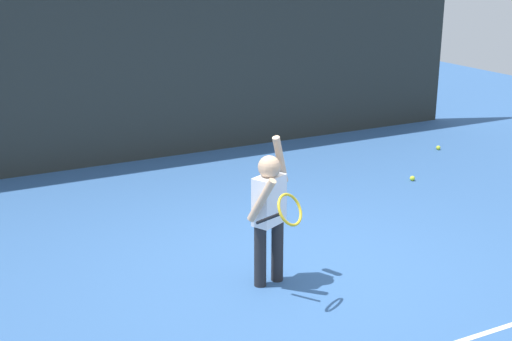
{
  "coord_description": "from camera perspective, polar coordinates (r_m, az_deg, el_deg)",
  "views": [
    {
      "loc": [
        -3.16,
        -5.2,
        2.89
      ],
      "look_at": [
        -0.22,
        0.52,
        0.85
      ],
      "focal_mm": 48.84,
      "sensor_mm": 36.0,
      "label": 1
    }
  ],
  "objects": [
    {
      "name": "tennis_ball_2",
      "position": [
        9.36,
        12.68,
        -0.63
      ],
      "size": [
        0.07,
        0.07,
        0.07
      ],
      "primitive_type": "sphere",
      "color": "#CCE033",
      "rests_on": "ground"
    },
    {
      "name": "fence_post_2",
      "position": [
        9.99,
        -8.76,
        10.88
      ],
      "size": [
        0.09,
        0.09,
        3.51
      ],
      "primitive_type": "cylinder",
      "color": "slate",
      "rests_on": "ground"
    },
    {
      "name": "ground_plane",
      "position": [
        6.73,
        3.73,
        -7.86
      ],
      "size": [
        20.0,
        20.0,
        0.0
      ],
      "primitive_type": "plane",
      "color": "#335B93"
    },
    {
      "name": "tennis_player",
      "position": [
        6.11,
        1.15,
        -3.15
      ],
      "size": [
        0.52,
        0.79,
        1.35
      ],
      "rotation": [
        0.0,
        0.0,
        0.46
      ],
      "color": "#232326",
      "rests_on": "ground"
    },
    {
      "name": "fence_post_3",
      "position": [
        11.06,
        4.06,
        11.67
      ],
      "size": [
        0.09,
        0.09,
        3.51
      ],
      "primitive_type": "cylinder",
      "color": "slate",
      "rests_on": "ground"
    },
    {
      "name": "fence_post_4",
      "position": [
        12.56,
        14.26,
        11.89
      ],
      "size": [
        0.09,
        0.09,
        3.51
      ],
      "primitive_type": "cylinder",
      "color": "slate",
      "rests_on": "ground"
    },
    {
      "name": "back_fence_windscreen",
      "position": [
        9.94,
        -8.62,
        10.42
      ],
      "size": [
        10.47,
        0.08,
        3.36
      ],
      "primitive_type": "cube",
      "color": "#282D2B",
      "rests_on": "ground"
    },
    {
      "name": "tennis_ball_0",
      "position": [
        10.91,
        14.7,
        1.82
      ],
      "size": [
        0.07,
        0.07,
        0.07
      ],
      "primitive_type": "sphere",
      "color": "#CCE033",
      "rests_on": "ground"
    }
  ]
}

